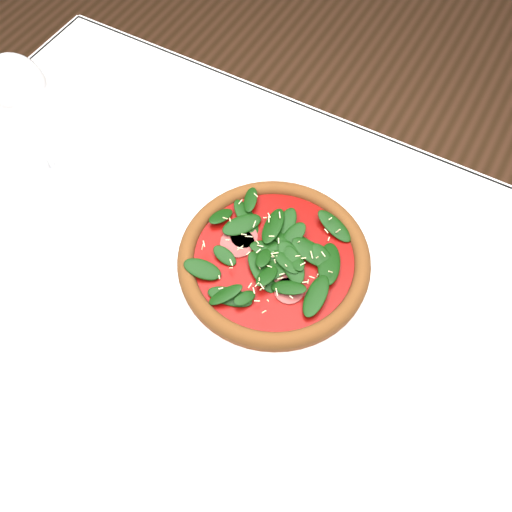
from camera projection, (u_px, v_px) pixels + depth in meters
The scene contains 6 objects.
ground at pixel (241, 430), 1.47m from camera, with size 6.00×6.00×0.00m, color brown.
dining_table at pixel (233, 326), 0.91m from camera, with size 1.21×0.81×0.75m.
plate at pixel (274, 264), 0.85m from camera, with size 0.33×0.33×0.01m.
pizza at pixel (274, 258), 0.83m from camera, with size 0.37×0.37×0.04m.
wine_glass at pixel (20, 96), 0.82m from camera, with size 0.09×0.09×0.23m.
saucer_near at pixel (412, 478), 0.69m from camera, with size 0.15×0.15×0.01m.
Camera 1 is at (0.22, -0.31, 1.49)m, focal length 40.00 mm.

